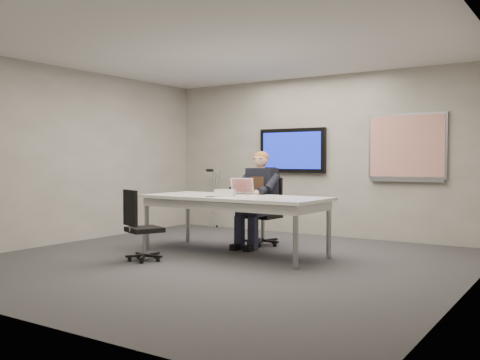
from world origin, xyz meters
The scene contains 16 objects.
floor centered at (0.00, 0.00, 0.00)m, with size 6.00×6.00×0.02m, color #38373A.
ceiling centered at (0.00, 0.00, 2.80)m, with size 6.00×6.00×0.02m, color silver.
wall_back centered at (0.00, 3.00, 1.40)m, with size 6.00×0.02×2.80m, color gray.
wall_front centered at (0.00, -3.00, 1.40)m, with size 6.00×0.02×2.80m, color gray.
wall_left centered at (-3.00, 0.00, 1.40)m, with size 0.02×6.00×2.80m, color gray.
wall_right centered at (3.00, 0.00, 1.40)m, with size 0.02×6.00×2.80m, color gray.
conference_table centered at (-0.17, 0.57, 0.73)m, with size 2.68×1.17×0.82m.
tv_display centered at (-0.50, 2.95, 1.50)m, with size 1.30×0.09×0.80m.
whiteboard centered at (1.55, 2.97, 1.53)m, with size 1.25×0.08×1.10m.
office_chair_far centered at (-0.22, 1.50, 0.33)m, with size 0.53×0.53×1.05m.
office_chair_near centered at (-0.89, -0.54, 0.29)m, with size 0.58×0.58×0.94m.
seated_person centered at (-0.23, 1.23, 0.59)m, with size 0.45×0.78×1.46m.
crutch centered at (-2.16, 2.80, 0.59)m, with size 0.16×0.30×1.18m, color #9A9CA1, non-canonical shape.
laptop centered at (-0.27, 0.84, 0.88)m, with size 0.40×0.40×0.24m.
name_tent centered at (-0.19, 0.36, 0.87)m, with size 0.26×0.07×0.11m, color white, non-canonical shape.
pen centered at (-0.32, 0.21, 0.83)m, with size 0.01×0.01×0.14m, color black.
Camera 1 is at (4.01, -5.65, 1.31)m, focal length 40.00 mm.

